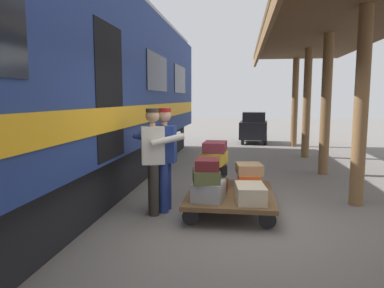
# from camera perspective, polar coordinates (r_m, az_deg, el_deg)

# --- Properties ---
(ground_plane) EXTENTS (60.00, 60.00, 0.00)m
(ground_plane) POSITION_cam_1_polar(r_m,az_deg,el_deg) (5.55, 9.42, -12.51)
(ground_plane) COLOR slate
(train_car) EXTENTS (3.02, 17.55, 4.00)m
(train_car) POSITION_cam_1_polar(r_m,az_deg,el_deg) (6.26, -25.86, 8.31)
(train_car) COLOR navy
(train_car) RESTS_ON ground_plane
(luggage_cart) EXTENTS (1.39, 1.90, 0.32)m
(luggage_cart) POSITION_cam_1_polar(r_m,az_deg,el_deg) (6.09, 6.05, -7.92)
(luggage_cart) COLOR brown
(luggage_cart) RESTS_ON ground_plane
(suitcase_gray_aluminum) EXTENTS (0.50, 0.57, 0.28)m
(suitcase_gray_aluminum) POSITION_cam_1_polar(r_m,az_deg,el_deg) (5.56, 2.63, -7.39)
(suitcase_gray_aluminum) COLOR #9EA0A5
(suitcase_gray_aluminum) RESTS_ON luggage_cart
(suitcase_brown_leather) EXTENTS (0.52, 0.58, 0.19)m
(suitcase_brown_leather) POSITION_cam_1_polar(r_m,az_deg,el_deg) (6.07, 3.08, -6.59)
(suitcase_brown_leather) COLOR brown
(suitcase_brown_leather) RESTS_ON luggage_cart
(suitcase_orange_carryall) EXTENTS (0.41, 0.66, 0.22)m
(suitcase_orange_carryall) POSITION_cam_1_polar(r_m,az_deg,el_deg) (6.56, 8.96, -5.49)
(suitcase_orange_carryall) COLOR #CC6B23
(suitcase_orange_carryall) RESTS_ON luggage_cart
(suitcase_teal_softside) EXTENTS (0.41, 0.54, 0.21)m
(suitcase_teal_softside) POSITION_cam_1_polar(r_m,az_deg,el_deg) (6.58, 3.46, -5.43)
(suitcase_teal_softside) COLOR #1E666B
(suitcase_teal_softside) RESTS_ON luggage_cart
(suitcase_cream_canvas) EXTENTS (0.48, 0.67, 0.25)m
(suitcase_cream_canvas) POSITION_cam_1_polar(r_m,az_deg,el_deg) (5.54, 9.17, -7.66)
(suitcase_cream_canvas) COLOR beige
(suitcase_cream_canvas) RESTS_ON luggage_cart
(suitcase_red_plastic) EXTENTS (0.43, 0.55, 0.17)m
(suitcase_red_plastic) POSITION_cam_1_polar(r_m,az_deg,el_deg) (6.06, 9.05, -6.76)
(suitcase_red_plastic) COLOR #AD231E
(suitcase_red_plastic) RESTS_ON luggage_cart
(suitcase_black_hardshell) EXTENTS (0.47, 0.49, 0.17)m
(suitcase_black_hardshell) POSITION_cam_1_polar(r_m,az_deg,el_deg) (6.51, 3.58, -3.88)
(suitcase_black_hardshell) COLOR black
(suitcase_black_hardshell) RESTS_ON suitcase_teal_softside
(suitcase_olive_duffel) EXTENTS (0.46, 0.52, 0.19)m
(suitcase_olive_duffel) POSITION_cam_1_polar(r_m,az_deg,el_deg) (5.47, 2.22, -5.07)
(suitcase_olive_duffel) COLOR brown
(suitcase_olive_duffel) RESTS_ON suitcase_gray_aluminum
(suitcase_yellow_case) EXTENTS (0.47, 0.62, 0.22)m
(suitcase_yellow_case) POSITION_cam_1_polar(r_m,az_deg,el_deg) (6.47, 3.58, -2.21)
(suitcase_yellow_case) COLOR gold
(suitcase_yellow_case) RESTS_ON suitcase_black_hardshell
(suitcase_burgundy_valise) EXTENTS (0.41, 0.56, 0.18)m
(suitcase_burgundy_valise) POSITION_cam_1_polar(r_m,az_deg,el_deg) (6.43, 3.62, -0.45)
(suitcase_burgundy_valise) COLOR maroon
(suitcase_burgundy_valise) RESTS_ON suitcase_yellow_case
(suitcase_tan_vintage) EXTENTS (0.50, 0.54, 0.18)m
(suitcase_tan_vintage) POSITION_cam_1_polar(r_m,az_deg,el_deg) (6.48, 9.00, -3.87)
(suitcase_tan_vintage) COLOR tan
(suitcase_tan_vintage) RESTS_ON suitcase_orange_carryall
(suitcase_maroon_trunk) EXTENTS (0.39, 0.45, 0.16)m
(suitcase_maroon_trunk) POSITION_cam_1_polar(r_m,az_deg,el_deg) (5.45, 2.42, -3.22)
(suitcase_maroon_trunk) COLOR maroon
(suitcase_maroon_trunk) RESTS_ON suitcase_olive_duffel
(porter_in_overalls) EXTENTS (0.68, 0.45, 1.70)m
(porter_in_overalls) POSITION_cam_1_polar(r_m,az_deg,el_deg) (5.96, -4.48, -1.86)
(porter_in_overalls) COLOR navy
(porter_in_overalls) RESTS_ON ground_plane
(porter_by_door) EXTENTS (0.73, 0.57, 1.70)m
(porter_by_door) POSITION_cam_1_polar(r_m,az_deg,el_deg) (5.82, -5.95, -2.10)
(porter_by_door) COLOR #332D28
(porter_by_door) RESTS_ON ground_plane
(baggage_tug) EXTENTS (1.21, 1.77, 1.30)m
(baggage_tug) POSITION_cam_1_polar(r_m,az_deg,el_deg) (15.34, 9.66, 2.46)
(baggage_tug) COLOR black
(baggage_tug) RESTS_ON ground_plane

